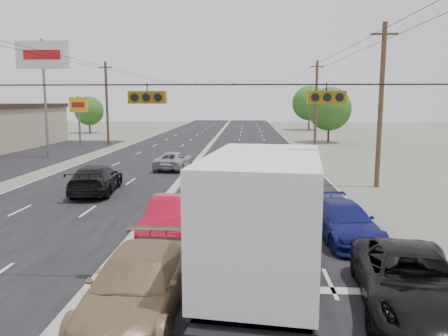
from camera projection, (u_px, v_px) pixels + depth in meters
The scene contains 24 objects.
ground at pixel (103, 279), 13.21m from camera, with size 200.00×200.00×0.00m, color #606356.
road_surface at pixel (202, 156), 42.82m from camera, with size 20.00×160.00×0.02m, color black.
center_median at pixel (202, 155), 42.81m from camera, with size 0.50×160.00×0.20m, color gray.
parking_lot at pixel (6, 162), 38.74m from camera, with size 10.00×42.00×0.02m, color black.
utility_pole_left_c at pixel (107, 103), 52.54m from camera, with size 1.60×0.30×10.00m.
utility_pole_right_b at pixel (381, 105), 26.62m from camera, with size 1.60×0.30×10.00m.
utility_pole_right_c at pixel (316, 103), 51.30m from camera, with size 1.60×0.30×10.00m.
traffic_signals at pixel (144, 96), 12.31m from camera, with size 25.00×0.30×0.54m.
pole_sign_billboard at pixel (43, 62), 40.23m from camera, with size 5.00×0.25×11.00m.
pole_sign_far at pixel (79, 109), 52.82m from camera, with size 2.20×0.25×6.00m.
tree_left_far at pixel (89, 111), 72.97m from camera, with size 4.80×4.80×6.12m.
tree_right_mid at pixel (329, 109), 56.22m from camera, with size 5.60×5.60×7.14m.
tree_right_far at pixel (309, 103), 80.76m from camera, with size 6.40×6.40×8.16m.
box_truck at pixel (265, 221), 12.10m from camera, with size 3.76×8.14×3.99m.
tan_sedan at pixel (137, 285), 10.93m from camera, with size 2.22×5.46×1.58m, color olive.
red_sedan at pixel (172, 218), 17.15m from camera, with size 1.68×4.82×1.59m, color #B40B26.
black_suv at pixel (412, 282), 11.16m from camera, with size 2.58×5.60×1.56m, color black.
queue_car_a at pixel (222, 186), 24.31m from camera, with size 1.51×3.75×1.28m, color black.
queue_car_b at pixel (296, 199), 21.02m from camera, with size 1.41×4.05×1.33m, color white.
queue_car_c at pixel (246, 175), 27.18m from camera, with size 2.52×5.47×1.52m, color #A5A8AC.
queue_car_d at pixel (343, 222), 16.91m from camera, with size 2.01×4.94×1.43m, color navy.
queue_car_e at pixel (293, 184), 24.92m from camera, with size 1.60×3.98×1.36m, color maroon.
oncoming_near at pixel (96, 179), 25.48m from camera, with size 2.31×5.68×1.65m, color black.
oncoming_far at pixel (174, 161), 34.48m from camera, with size 2.28×4.94×1.37m, color #9EA1A5.
Camera 1 is at (4.29, -12.34, 5.35)m, focal length 35.00 mm.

